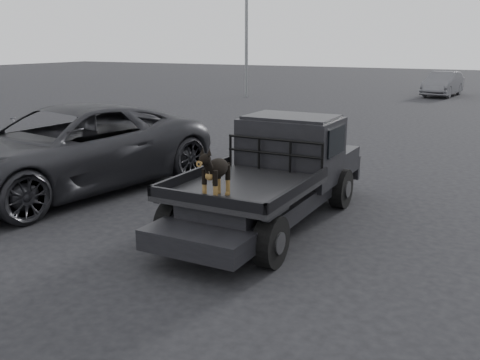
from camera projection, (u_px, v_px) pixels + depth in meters
The scene contains 7 objects.
ground at pixel (195, 240), 8.67m from camera, with size 120.00×120.00×0.00m, color black.
flatbed_ute at pixel (269, 198), 9.36m from camera, with size 2.00×5.40×0.92m, color black, non-canonical shape.
ute_cab at pixel (291, 139), 9.94m from camera, with size 1.72×1.30×0.88m, color black, non-canonical shape.
headache_rack at pixel (274, 155), 9.34m from camera, with size 1.80×0.08×0.55m, color black, non-canonical shape.
dog at pixel (216, 173), 7.69m from camera, with size 0.32×0.60×0.74m, color black, non-canonical shape.
parked_suv at pixel (67, 149), 11.38m from camera, with size 2.99×6.48×1.80m, color #2C2C30.
distant_car_a at pixel (443, 84), 31.36m from camera, with size 1.49×4.28×1.41m, color #55555B.
Camera 1 is at (4.49, -6.84, 3.12)m, focal length 40.00 mm.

